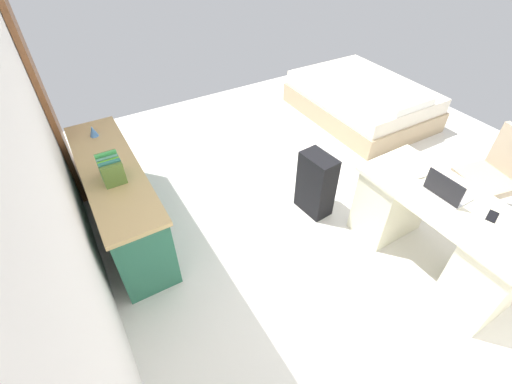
{
  "coord_description": "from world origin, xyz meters",
  "views": [
    {
      "loc": [
        -2.11,
        2.19,
        2.61
      ],
      "look_at": [
        -0.13,
        1.02,
        0.6
      ],
      "focal_mm": 24.93,
      "sensor_mm": 36.0,
      "label": 1
    }
  ],
  "objects_px": {
    "office_chair": "(490,182)",
    "bed": "(361,100)",
    "suitcase_black": "(316,184)",
    "computer_mouse": "(421,175)",
    "laptop": "(446,191)",
    "cell_phone_near_laptop": "(492,216)",
    "credenza": "(120,199)",
    "figurine_small": "(93,131)",
    "desk": "(436,231)"
  },
  "relations": [
    {
      "from": "suitcase_black",
      "to": "laptop",
      "type": "height_order",
      "value": "laptop"
    },
    {
      "from": "office_chair",
      "to": "computer_mouse",
      "type": "relative_size",
      "value": 9.4
    },
    {
      "from": "office_chair",
      "to": "figurine_small",
      "type": "xyz_separation_m",
      "value": [
        2.21,
        3.15,
        0.38
      ]
    },
    {
      "from": "suitcase_black",
      "to": "cell_phone_near_laptop",
      "type": "xyz_separation_m",
      "value": [
        -1.33,
        -0.56,
        0.41
      ]
    },
    {
      "from": "suitcase_black",
      "to": "desk",
      "type": "bearing_deg",
      "value": -161.87
    },
    {
      "from": "cell_phone_near_laptop",
      "to": "figurine_small",
      "type": "height_order",
      "value": "figurine_small"
    },
    {
      "from": "desk",
      "to": "laptop",
      "type": "xyz_separation_m",
      "value": [
        0.07,
        0.0,
        0.4
      ]
    },
    {
      "from": "bed",
      "to": "laptop",
      "type": "distance_m",
      "value": 2.67
    },
    {
      "from": "credenza",
      "to": "laptop",
      "type": "height_order",
      "value": "laptop"
    },
    {
      "from": "desk",
      "to": "cell_phone_near_laptop",
      "type": "bearing_deg",
      "value": -158.6
    },
    {
      "from": "bed",
      "to": "laptop",
      "type": "relative_size",
      "value": 6.11
    },
    {
      "from": "laptop",
      "to": "suitcase_black",
      "type": "bearing_deg",
      "value": 24.58
    },
    {
      "from": "suitcase_black",
      "to": "cell_phone_near_laptop",
      "type": "relative_size",
      "value": 4.92
    },
    {
      "from": "laptop",
      "to": "cell_phone_near_laptop",
      "type": "xyz_separation_m",
      "value": [
        -0.34,
        -0.11,
        -0.04
      ]
    },
    {
      "from": "suitcase_black",
      "to": "bed",
      "type": "bearing_deg",
      "value": -60.35
    },
    {
      "from": "bed",
      "to": "office_chair",
      "type": "bearing_deg",
      "value": 169.37
    },
    {
      "from": "figurine_small",
      "to": "computer_mouse",
      "type": "bearing_deg",
      "value": -132.27
    },
    {
      "from": "computer_mouse",
      "to": "cell_phone_near_laptop",
      "type": "bearing_deg",
      "value": -174.35
    },
    {
      "from": "credenza",
      "to": "cell_phone_near_laptop",
      "type": "relative_size",
      "value": 13.24
    },
    {
      "from": "office_chair",
      "to": "credenza",
      "type": "bearing_deg",
      "value": 62.76
    },
    {
      "from": "bed",
      "to": "computer_mouse",
      "type": "xyz_separation_m",
      "value": [
        -1.98,
        1.32,
        0.51
      ]
    },
    {
      "from": "desk",
      "to": "computer_mouse",
      "type": "relative_size",
      "value": 14.5
    },
    {
      "from": "bed",
      "to": "laptop",
      "type": "bearing_deg",
      "value": 148.87
    },
    {
      "from": "credenza",
      "to": "bed",
      "type": "relative_size",
      "value": 0.94
    },
    {
      "from": "suitcase_black",
      "to": "computer_mouse",
      "type": "distance_m",
      "value": 0.97
    },
    {
      "from": "office_chair",
      "to": "bed",
      "type": "distance_m",
      "value": 2.2
    },
    {
      "from": "figurine_small",
      "to": "desk",
      "type": "bearing_deg",
      "value": -137.03
    },
    {
      "from": "cell_phone_near_laptop",
      "to": "computer_mouse",
      "type": "bearing_deg",
      "value": -12.06
    },
    {
      "from": "suitcase_black",
      "to": "figurine_small",
      "type": "xyz_separation_m",
      "value": [
        1.31,
        1.75,
        0.47
      ]
    },
    {
      "from": "laptop",
      "to": "cell_phone_near_laptop",
      "type": "distance_m",
      "value": 0.36
    },
    {
      "from": "credenza",
      "to": "cell_phone_near_laptop",
      "type": "height_order",
      "value": "credenza"
    },
    {
      "from": "bed",
      "to": "suitcase_black",
      "type": "height_order",
      "value": "suitcase_black"
    },
    {
      "from": "office_chair",
      "to": "credenza",
      "type": "distance_m",
      "value": 3.54
    },
    {
      "from": "office_chair",
      "to": "suitcase_black",
      "type": "relative_size",
      "value": 1.4
    },
    {
      "from": "office_chair",
      "to": "desk",
      "type": "bearing_deg",
      "value": 99.23
    },
    {
      "from": "office_chair",
      "to": "suitcase_black",
      "type": "bearing_deg",
      "value": 57.16
    },
    {
      "from": "credenza",
      "to": "figurine_small",
      "type": "xyz_separation_m",
      "value": [
        0.59,
        0.0,
        0.43
      ]
    },
    {
      "from": "office_chair",
      "to": "bed",
      "type": "relative_size",
      "value": 0.49
    },
    {
      "from": "credenza",
      "to": "bed",
      "type": "distance_m",
      "value": 3.6
    },
    {
      "from": "office_chair",
      "to": "bed",
      "type": "height_order",
      "value": "office_chair"
    },
    {
      "from": "office_chair",
      "to": "credenza",
      "type": "height_order",
      "value": "office_chair"
    },
    {
      "from": "computer_mouse",
      "to": "figurine_small",
      "type": "distance_m",
      "value": 3.03
    },
    {
      "from": "desk",
      "to": "computer_mouse",
      "type": "height_order",
      "value": "computer_mouse"
    },
    {
      "from": "suitcase_black",
      "to": "computer_mouse",
      "type": "height_order",
      "value": "computer_mouse"
    },
    {
      "from": "laptop",
      "to": "desk",
      "type": "bearing_deg",
      "value": -179.68
    },
    {
      "from": "bed",
      "to": "laptop",
      "type": "xyz_separation_m",
      "value": [
        -2.24,
        1.35,
        0.54
      ]
    },
    {
      "from": "bed",
      "to": "figurine_small",
      "type": "xyz_separation_m",
      "value": [
        0.05,
        3.56,
        0.56
      ]
    },
    {
      "from": "credenza",
      "to": "figurine_small",
      "type": "height_order",
      "value": "figurine_small"
    },
    {
      "from": "credenza",
      "to": "bed",
      "type": "xyz_separation_m",
      "value": [
        0.53,
        -3.55,
        -0.13
      ]
    },
    {
      "from": "credenza",
      "to": "suitcase_black",
      "type": "distance_m",
      "value": 1.89
    }
  ]
}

